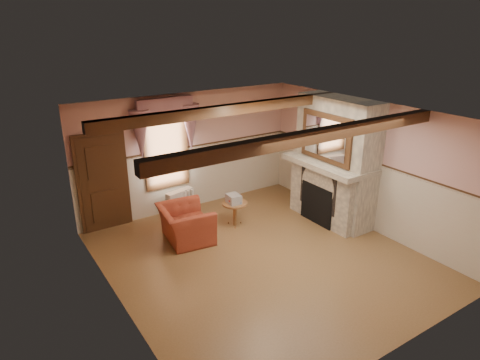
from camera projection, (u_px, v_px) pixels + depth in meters
floor at (262, 258)px, 8.29m from camera, size 5.50×6.00×0.01m
ceiling at (265, 116)px, 7.30m from camera, size 5.50×6.00×0.01m
wall_back at (189, 151)px, 10.14m from camera, size 5.50×0.02×2.80m
wall_front at (403, 266)px, 5.45m from camera, size 5.50×0.02×2.80m
wall_left at (115, 229)px, 6.39m from camera, size 0.02×6.00×2.80m
wall_right at (367, 165)px, 9.21m from camera, size 0.02×6.00×2.80m
wainscot at (263, 223)px, 8.02m from camera, size 5.50×6.00×1.50m
chair_rail at (264, 186)px, 7.76m from camera, size 5.50×6.00×0.08m
firebox at (319, 204)px, 9.63m from camera, size 0.20×0.95×0.90m
armchair at (185, 224)px, 8.86m from camera, size 1.12×1.24×0.73m
side_table at (235, 214)px, 9.53m from camera, size 0.67×0.67×0.55m
book_stack at (234, 199)px, 9.37m from camera, size 0.28×0.34×0.20m
radiator at (180, 202)px, 10.07m from camera, size 0.72×0.35×0.60m
bowl at (330, 159)px, 9.40m from camera, size 0.35×0.35×0.09m
mantel_clock at (306, 148)px, 9.99m from camera, size 0.14×0.24×0.20m
oil_lamp at (321, 151)px, 9.60m from camera, size 0.11×0.11×0.28m
candle_red at (353, 166)px, 8.86m from camera, size 0.06×0.06×0.16m
jar_yellow at (335, 160)px, 9.27m from camera, size 0.06×0.06×0.12m
fireplace at (336, 160)px, 9.51m from camera, size 0.85×2.00×2.80m
mantel at (330, 163)px, 9.43m from camera, size 1.05×2.05×0.12m
overmantel_mirror at (326, 138)px, 9.12m from camera, size 0.06×1.44×1.04m
door at (103, 183)px, 9.14m from camera, size 1.10×0.10×2.10m
window at (166, 145)px, 9.72m from camera, size 1.06×0.08×2.02m
window_drapes at (166, 120)px, 9.44m from camera, size 1.30×0.14×1.40m
ceiling_beam_front at (313, 136)px, 6.40m from camera, size 5.50×0.18×0.20m
ceiling_beam_back at (229, 110)px, 8.28m from camera, size 5.50×0.18×0.20m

